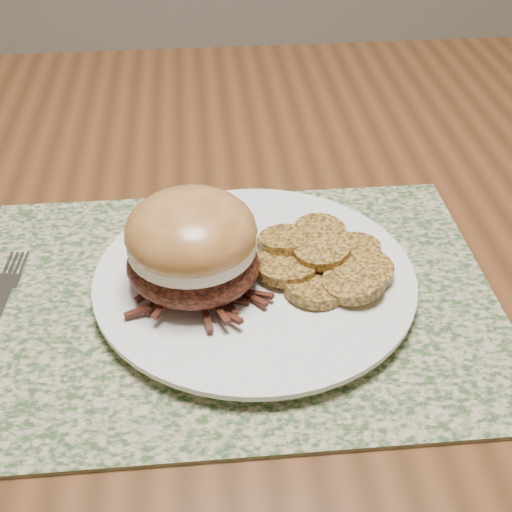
# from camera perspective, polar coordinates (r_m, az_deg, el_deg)

# --- Properties ---
(dining_table) EXTENTS (1.50, 0.90, 0.75)m
(dining_table) POSITION_cam_1_polar(r_m,az_deg,el_deg) (0.77, -4.54, -1.57)
(dining_table) COLOR brown
(dining_table) RESTS_ON ground
(placemat) EXTENTS (0.45, 0.33, 0.00)m
(placemat) POSITION_cam_1_polar(r_m,az_deg,el_deg) (0.61, -1.83, -3.50)
(placemat) COLOR #334F28
(placemat) RESTS_ON dining_table
(dinner_plate) EXTENTS (0.26, 0.26, 0.02)m
(dinner_plate) POSITION_cam_1_polar(r_m,az_deg,el_deg) (0.62, -0.10, -2.06)
(dinner_plate) COLOR white
(dinner_plate) RESTS_ON placemat
(pork_sandwich) EXTENTS (0.14, 0.14, 0.08)m
(pork_sandwich) POSITION_cam_1_polar(r_m,az_deg,el_deg) (0.58, -5.15, 0.84)
(pork_sandwich) COLOR black
(pork_sandwich) RESTS_ON dinner_plate
(roasted_potatoes) EXTENTS (0.14, 0.14, 0.03)m
(roasted_potatoes) POSITION_cam_1_polar(r_m,az_deg,el_deg) (0.62, 5.19, -0.20)
(roasted_potatoes) COLOR #A37330
(roasted_potatoes) RESTS_ON dinner_plate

